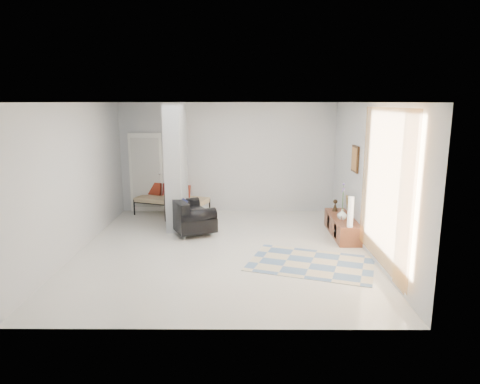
{
  "coord_description": "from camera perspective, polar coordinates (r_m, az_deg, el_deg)",
  "views": [
    {
      "loc": [
        0.38,
        -7.91,
        2.81
      ],
      "look_at": [
        0.33,
        0.6,
        1.01
      ],
      "focal_mm": 32.0,
      "sensor_mm": 36.0,
      "label": 1
    }
  ],
  "objects": [
    {
      "name": "wall_back",
      "position": [
        11.01,
        -1.68,
        4.57
      ],
      "size": [
        6.0,
        0.0,
        6.0
      ],
      "primitive_type": "plane",
      "rotation": [
        1.57,
        0.0,
        0.0
      ],
      "color": "silver",
      "rests_on": "ground"
    },
    {
      "name": "wall_left",
      "position": [
        8.62,
        -20.99,
        1.73
      ],
      "size": [
        0.0,
        6.0,
        6.0
      ],
      "primitive_type": "plane",
      "rotation": [
        1.57,
        0.0,
        1.57
      ],
      "color": "silver",
      "rests_on": "ground"
    },
    {
      "name": "wall_art",
      "position": [
        9.19,
        15.1,
        4.27
      ],
      "size": [
        0.04,
        0.45,
        0.55
      ],
      "primitive_type": "cube",
      "color": "#38200F",
      "rests_on": "wall_right"
    },
    {
      "name": "wall_front",
      "position": [
        5.12,
        -3.95,
        -4.06
      ],
      "size": [
        6.0,
        0.0,
        6.0
      ],
      "primitive_type": "plane",
      "rotation": [
        -1.57,
        0.0,
        0.0
      ],
      "color": "silver",
      "rests_on": "ground"
    },
    {
      "name": "cylinder_lamp",
      "position": [
        8.63,
        14.53,
        -2.59
      ],
      "size": [
        0.11,
        0.11,
        0.6
      ],
      "primitive_type": "cylinder",
      "color": "white",
      "rests_on": "media_console"
    },
    {
      "name": "floor",
      "position": [
        8.4,
        -2.32,
        -7.61
      ],
      "size": [
        6.0,
        6.0,
        0.0
      ],
      "primitive_type": "plane",
      "color": "silver",
      "rests_on": "ground"
    },
    {
      "name": "partition_column",
      "position": [
        9.73,
        -8.46,
        3.47
      ],
      "size": [
        0.35,
        1.2,
        2.8
      ],
      "primitive_type": "cube",
      "color": "#999EA0",
      "rests_on": "floor"
    },
    {
      "name": "media_console",
      "position": [
        9.44,
        13.45,
        -4.42
      ],
      "size": [
        0.45,
        1.64,
        0.8
      ],
      "color": "brown",
      "rests_on": "floor"
    },
    {
      "name": "vase",
      "position": [
        9.19,
        13.46,
        -2.9
      ],
      "size": [
        0.23,
        0.23,
        0.22
      ],
      "primitive_type": "imported",
      "rotation": [
        0.0,
        0.0,
        -0.09
      ],
      "color": "white",
      "rests_on": "media_console"
    },
    {
      "name": "wall_right",
      "position": [
        8.38,
        16.75,
        1.74
      ],
      "size": [
        0.0,
        6.0,
        6.0
      ],
      "primitive_type": "plane",
      "rotation": [
        1.57,
        0.0,
        -1.57
      ],
      "color": "silver",
      "rests_on": "ground"
    },
    {
      "name": "daybed",
      "position": [
        10.96,
        -9.14,
        -0.84
      ],
      "size": [
        1.94,
        1.32,
        0.77
      ],
      "rotation": [
        0.0,
        0.0,
        -0.35
      ],
      "color": "black",
      "rests_on": "floor"
    },
    {
      "name": "ceiling",
      "position": [
        7.92,
        -2.49,
        11.86
      ],
      "size": [
        6.0,
        6.0,
        0.0
      ],
      "primitive_type": "plane",
      "rotation": [
        3.14,
        0.0,
        0.0
      ],
      "color": "white",
      "rests_on": "wall_back"
    },
    {
      "name": "bronze_figurine",
      "position": [
        9.84,
        12.57,
        -1.75
      ],
      "size": [
        0.14,
        0.14,
        0.26
      ],
      "primitive_type": null,
      "rotation": [
        0.0,
        0.0,
        0.04
      ],
      "color": "#332516",
      "rests_on": "media_console"
    },
    {
      "name": "hallway_door",
      "position": [
        11.29,
        -12.4,
        2.53
      ],
      "size": [
        0.85,
        0.06,
        2.04
      ],
      "primitive_type": "cube",
      "color": "white",
      "rests_on": "floor"
    },
    {
      "name": "curtain",
      "position": [
        7.27,
        18.68,
        0.52
      ],
      "size": [
        0.0,
        2.55,
        2.55
      ],
      "primitive_type": "plane",
      "rotation": [
        1.57,
        0.0,
        1.57
      ],
      "color": "gold",
      "rests_on": "wall_right"
    },
    {
      "name": "area_rug",
      "position": [
        7.77,
        9.45,
        -9.37
      ],
      "size": [
        2.47,
        2.03,
        0.01
      ],
      "primitive_type": "cube",
      "rotation": [
        0.0,
        0.0,
        -0.32
      ],
      "color": "#C2B594",
      "rests_on": "floor"
    },
    {
      "name": "loveseat",
      "position": [
        9.49,
        -7.01,
        -3.09
      ],
      "size": [
        1.29,
        1.57,
        0.76
      ],
      "rotation": [
        0.0,
        0.0,
        0.43
      ],
      "color": "silver",
      "rests_on": "floor"
    }
  ]
}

